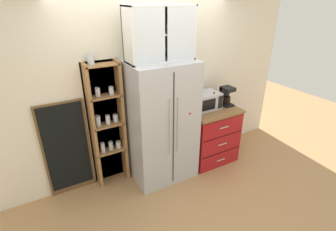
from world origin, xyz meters
The scene contains 13 objects.
ground_plane centered at (0.00, 0.00, 0.00)m, with size 10.66×10.66×0.00m, color tan.
wall_back_cream centered at (0.00, 0.40, 1.27)m, with size 4.96×0.10×2.55m, color silver.
refrigerator centered at (0.00, 0.03, 0.89)m, with size 0.91×0.67×1.77m.
pantry_shelf_column centered at (-0.72, 0.30, 0.94)m, with size 0.49×0.24×1.91m.
counter_cabinet centered at (0.88, 0.03, 0.46)m, with size 0.81×0.68×0.92m.
microwave centered at (0.79, 0.07, 1.05)m, with size 0.44×0.33×0.26m.
coffee_maker centered at (1.17, 0.03, 1.08)m, with size 0.17×0.20×0.31m.
mug_sage centered at (0.89, 0.08, 0.96)m, with size 0.11×0.07×0.09m.
mug_charcoal centered at (0.89, -0.02, 0.96)m, with size 0.12×0.08×0.09m.
bottle_cobalt centered at (0.88, -0.01, 1.03)m, with size 0.06×0.06×0.25m.
bottle_amber centered at (0.88, -0.01, 1.04)m, with size 0.06×0.06×0.28m.
upper_cabinet centered at (0.00, 0.08, 2.10)m, with size 0.87×0.32×0.67m.
chalkboard_menu centered at (-1.28, 0.33, 0.68)m, with size 0.60×0.04×1.34m.
Camera 1 is at (-1.52, -2.85, 2.52)m, focal length 27.22 mm.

